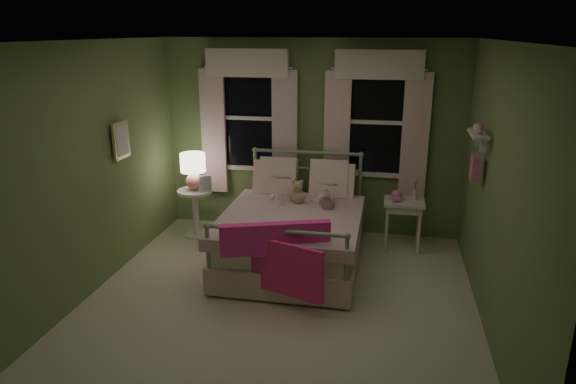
% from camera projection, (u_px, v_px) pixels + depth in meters
% --- Properties ---
extents(room_shell, '(4.20, 4.20, 4.20)m').
position_uv_depth(room_shell, '(278.00, 181.00, 4.93)').
color(room_shell, beige).
rests_on(room_shell, ground).
extents(bed, '(1.58, 2.04, 1.18)m').
position_uv_depth(bed, '(294.00, 232.00, 6.11)').
color(bed, white).
rests_on(bed, ground).
extents(pink_throw, '(1.07, 0.50, 0.71)m').
position_uv_depth(pink_throw, '(275.00, 250.00, 5.08)').
color(pink_throw, '#FA31A2').
rests_on(pink_throw, bed).
extents(child_left, '(0.28, 0.22, 0.69)m').
position_uv_depth(child_left, '(278.00, 179.00, 6.40)').
color(child_left, '#F7D1DD').
rests_on(child_left, bed).
extents(child_right, '(0.43, 0.37, 0.74)m').
position_uv_depth(child_right, '(323.00, 179.00, 6.29)').
color(child_right, '#F7D1DD').
rests_on(child_right, bed).
extents(book_left, '(0.21, 0.13, 0.26)m').
position_uv_depth(book_left, '(274.00, 181.00, 6.15)').
color(book_left, beige).
rests_on(book_left, child_left).
extents(book_right, '(0.22, 0.15, 0.26)m').
position_uv_depth(book_right, '(320.00, 187.00, 6.06)').
color(book_right, beige).
rests_on(book_right, child_right).
extents(teddy_bear, '(0.23, 0.19, 0.31)m').
position_uv_depth(teddy_bear, '(298.00, 193.00, 6.24)').
color(teddy_bear, tan).
rests_on(teddy_bear, bed).
extents(nightstand_left, '(0.46, 0.46, 0.65)m').
position_uv_depth(nightstand_left, '(195.00, 206.00, 6.91)').
color(nightstand_left, white).
rests_on(nightstand_left, ground).
extents(table_lamp, '(0.33, 0.33, 0.49)m').
position_uv_depth(table_lamp, '(193.00, 168.00, 6.75)').
color(table_lamp, pink).
rests_on(table_lamp, nightstand_left).
extents(book_nightstand, '(0.23, 0.26, 0.02)m').
position_uv_depth(book_nightstand, '(199.00, 192.00, 6.74)').
color(book_nightstand, beige).
rests_on(book_nightstand, nightstand_left).
extents(nightstand_right, '(0.50, 0.40, 0.64)m').
position_uv_depth(nightstand_right, '(404.00, 208.00, 6.45)').
color(nightstand_right, white).
rests_on(nightstand_right, ground).
extents(pink_toy, '(0.14, 0.19, 0.14)m').
position_uv_depth(pink_toy, '(397.00, 196.00, 6.42)').
color(pink_toy, pink).
rests_on(pink_toy, nightstand_right).
extents(bud_vase, '(0.06, 0.06, 0.28)m').
position_uv_depth(bud_vase, '(415.00, 189.00, 6.40)').
color(bud_vase, white).
rests_on(bud_vase, nightstand_right).
extents(window_left, '(1.34, 0.13, 1.96)m').
position_uv_depth(window_left, '(248.00, 113.00, 6.89)').
color(window_left, black).
rests_on(window_left, room_shell).
extents(window_right, '(1.34, 0.13, 1.96)m').
position_uv_depth(window_right, '(376.00, 117.00, 6.57)').
color(window_right, black).
rests_on(window_right, room_shell).
extents(wall_shelf, '(0.15, 0.50, 0.60)m').
position_uv_depth(wall_shelf, '(477.00, 151.00, 5.17)').
color(wall_shelf, white).
rests_on(wall_shelf, room_shell).
extents(framed_picture, '(0.03, 0.32, 0.42)m').
position_uv_depth(framed_picture, '(121.00, 140.00, 5.79)').
color(framed_picture, beige).
rests_on(framed_picture, room_shell).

